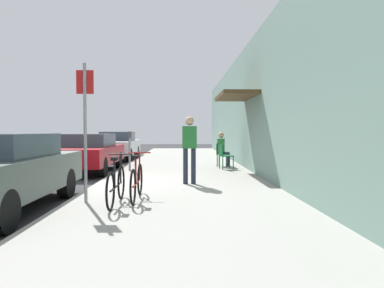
% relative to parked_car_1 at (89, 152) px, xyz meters
% --- Properties ---
extents(ground_plane, '(60.00, 60.00, 0.00)m').
position_rel_parked_car_1_xyz_m(ground_plane, '(1.10, -3.31, -0.71)').
color(ground_plane, '#2D2D30').
extents(sidewalk_slab, '(4.50, 32.00, 0.12)m').
position_rel_parked_car_1_xyz_m(sidewalk_slab, '(3.35, -1.31, -0.65)').
color(sidewalk_slab, '#9E9B93').
rests_on(sidewalk_slab, ground_plane).
extents(building_facade, '(1.40, 32.00, 4.51)m').
position_rel_parked_car_1_xyz_m(building_facade, '(5.74, -1.30, 1.55)').
color(building_facade, gray).
rests_on(building_facade, ground_plane).
extents(parked_car_1, '(1.80, 4.40, 1.35)m').
position_rel_parked_car_1_xyz_m(parked_car_1, '(0.00, 0.00, 0.00)').
color(parked_car_1, maroon).
rests_on(parked_car_1, ground_plane).
extents(parked_car_2, '(1.80, 4.40, 1.42)m').
position_rel_parked_car_1_xyz_m(parked_car_2, '(-0.00, 5.66, 0.03)').
color(parked_car_2, silver).
rests_on(parked_car_2, ground_plane).
extents(parking_meter, '(0.12, 0.10, 1.32)m').
position_rel_parked_car_1_xyz_m(parking_meter, '(1.55, -0.69, 0.18)').
color(parking_meter, slate).
rests_on(parking_meter, sidewalk_slab).
extents(street_sign, '(0.32, 0.06, 2.60)m').
position_rel_parked_car_1_xyz_m(street_sign, '(1.50, -5.94, 0.93)').
color(street_sign, gray).
rests_on(street_sign, sidewalk_slab).
extents(bicycle_0, '(0.46, 1.71, 0.90)m').
position_rel_parked_car_1_xyz_m(bicycle_0, '(2.11, -6.18, -0.23)').
color(bicycle_0, black).
rests_on(bicycle_0, sidewalk_slab).
extents(bicycle_1, '(0.46, 1.71, 0.90)m').
position_rel_parked_car_1_xyz_m(bicycle_1, '(2.43, -5.74, -0.23)').
color(bicycle_1, black).
rests_on(bicycle_1, sidewalk_slab).
extents(cafe_chair_0, '(0.52, 0.52, 0.87)m').
position_rel_parked_car_1_xyz_m(cafe_chair_0, '(4.78, -0.25, -0.09)').
color(cafe_chair_0, '#14592D').
rests_on(cafe_chair_0, sidewalk_slab).
extents(cafe_chair_1, '(0.55, 0.55, 0.87)m').
position_rel_parked_car_1_xyz_m(cafe_chair_1, '(4.78, 0.77, -0.09)').
color(cafe_chair_1, '#14592D').
rests_on(cafe_chair_1, sidewalk_slab).
extents(seated_patron_1, '(0.50, 0.45, 1.29)m').
position_rel_parked_car_1_xyz_m(seated_patron_1, '(4.84, 0.76, 0.11)').
color(seated_patron_1, '#232838').
rests_on(seated_patron_1, sidewalk_slab).
extents(pedestrian_standing, '(0.36, 0.22, 1.70)m').
position_rel_parked_car_1_xyz_m(pedestrian_standing, '(3.50, -3.69, 0.41)').
color(pedestrian_standing, '#232838').
rests_on(pedestrian_standing, sidewalk_slab).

